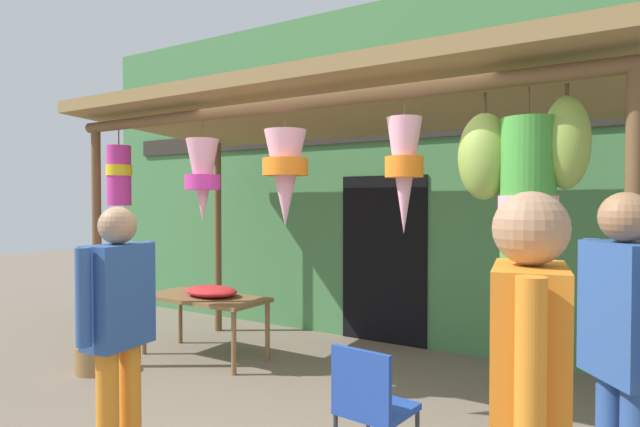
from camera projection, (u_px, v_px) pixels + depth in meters
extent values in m
cube|color=#47844C|center=(440.00, 171.00, 6.07)|extent=(10.88, 0.25, 4.09)
cube|color=#2D2823|center=(436.00, 127.00, 5.94)|extent=(9.79, 0.04, 0.24)
cube|color=black|center=(383.00, 259.00, 6.33)|extent=(1.10, 0.03, 2.00)
cylinder|color=brown|center=(97.00, 248.00, 5.39)|extent=(0.09, 0.09, 2.45)
cylinder|color=brown|center=(632.00, 289.00, 2.89)|extent=(0.09, 0.09, 2.45)
cylinder|color=brown|center=(218.00, 237.00, 6.89)|extent=(0.09, 0.09, 2.45)
cylinder|color=brown|center=(639.00, 259.00, 4.39)|extent=(0.09, 0.09, 2.45)
cylinder|color=brown|center=(283.00, 105.00, 4.11)|extent=(4.91, 0.10, 0.10)
cylinder|color=brown|center=(382.00, 117.00, 5.61)|extent=(4.91, 0.10, 0.10)
cube|color=olive|center=(340.00, 107.00, 4.86)|extent=(5.21, 2.28, 0.27)
cylinder|color=brown|center=(119.00, 138.00, 5.16)|extent=(0.01, 0.01, 0.16)
cylinder|color=#D13399|center=(119.00, 176.00, 5.17)|extent=(0.23, 0.23, 0.59)
cylinder|color=yellow|center=(119.00, 170.00, 5.17)|extent=(0.24, 0.24, 0.11)
cylinder|color=brown|center=(202.00, 130.00, 4.61)|extent=(0.01, 0.01, 0.15)
cone|color=pink|center=(203.00, 181.00, 4.62)|extent=(0.28, 0.28, 0.73)
cylinder|color=#D13399|center=(203.00, 182.00, 4.62)|extent=(0.31, 0.31, 0.13)
cylinder|color=brown|center=(285.00, 121.00, 4.15)|extent=(0.01, 0.01, 0.14)
cone|color=pink|center=(285.00, 178.00, 4.16)|extent=(0.33, 0.33, 0.76)
cylinder|color=orange|center=(285.00, 167.00, 4.16)|extent=(0.36, 0.36, 0.14)
cylinder|color=brown|center=(404.00, 108.00, 3.59)|extent=(0.01, 0.01, 0.12)
cone|color=pink|center=(404.00, 176.00, 3.61)|extent=(0.24, 0.24, 0.79)
cylinder|color=orange|center=(404.00, 167.00, 3.60)|extent=(0.26, 0.26, 0.14)
cylinder|color=brown|center=(529.00, 102.00, 3.20)|extent=(0.01, 0.01, 0.19)
cylinder|color=green|center=(528.00, 189.00, 3.22)|extent=(0.32, 0.32, 0.87)
cylinder|color=pink|center=(528.00, 209.00, 3.22)|extent=(0.35, 0.35, 0.16)
cylinder|color=#4C3D23|center=(567.00, 89.00, 3.12)|extent=(0.02, 0.02, 0.07)
ellipsoid|color=#89A842|center=(566.00, 142.00, 3.13)|extent=(0.27, 0.23, 0.56)
cylinder|color=#4C3D23|center=(485.00, 103.00, 3.38)|extent=(0.02, 0.02, 0.13)
ellipsoid|color=#89A842|center=(484.00, 157.00, 3.39)|extent=(0.33, 0.28, 0.56)
cube|color=brown|center=(204.00, 298.00, 5.73)|extent=(1.41, 0.63, 0.04)
cylinder|color=brown|center=(144.00, 326.00, 5.86)|extent=(0.05, 0.05, 0.63)
cylinder|color=brown|center=(234.00, 343.00, 5.16)|extent=(0.05, 0.05, 0.63)
cylinder|color=brown|center=(180.00, 317.00, 6.31)|extent=(0.05, 0.05, 0.63)
cylinder|color=brown|center=(267.00, 331.00, 5.61)|extent=(0.05, 0.05, 0.63)
ellipsoid|color=red|center=(211.00, 291.00, 5.72)|extent=(0.63, 0.44, 0.11)
ellipsoid|color=pink|center=(214.00, 292.00, 5.63)|extent=(0.29, 0.22, 0.08)
cube|color=#2347A8|center=(377.00, 408.00, 3.22)|extent=(0.44, 0.44, 0.04)
cube|color=#2347A8|center=(361.00, 384.00, 3.07)|extent=(0.40, 0.08, 0.40)
cylinder|color=#333338|center=(368.00, 426.00, 3.48)|extent=(0.03, 0.03, 0.44)
cylinder|color=olive|center=(96.00, 358.00, 5.26)|extent=(0.40, 0.40, 0.27)
cube|color=#2D5193|center=(624.00, 311.00, 2.49)|extent=(0.42, 0.45, 0.65)
cylinder|color=#2D5193|center=(591.00, 295.00, 2.74)|extent=(0.08, 0.08, 0.58)
sphere|color=#9E704C|center=(625.00, 217.00, 2.48)|extent=(0.24, 0.24, 0.24)
cube|color=orange|center=(529.00, 367.00, 1.68)|extent=(0.29, 0.43, 0.64)
cylinder|color=orange|center=(530.00, 382.00, 1.44)|extent=(0.08, 0.08, 0.58)
cylinder|color=orange|center=(529.00, 337.00, 1.92)|extent=(0.08, 0.08, 0.58)
sphere|color=tan|center=(531.00, 228.00, 1.67)|extent=(0.24, 0.24, 0.24)
cylinder|color=orange|center=(130.00, 408.00, 3.29)|extent=(0.13, 0.13, 0.82)
cylinder|color=orange|center=(108.00, 419.00, 3.13)|extent=(0.13, 0.13, 0.82)
cube|color=#2D5193|center=(118.00, 295.00, 3.19)|extent=(0.27, 0.42, 0.62)
cylinder|color=#2D5193|center=(148.00, 284.00, 3.42)|extent=(0.08, 0.08, 0.56)
cylinder|color=#2D5193|center=(83.00, 297.00, 2.96)|extent=(0.08, 0.08, 0.56)
sphere|color=tan|center=(118.00, 225.00, 3.18)|extent=(0.23, 0.23, 0.23)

